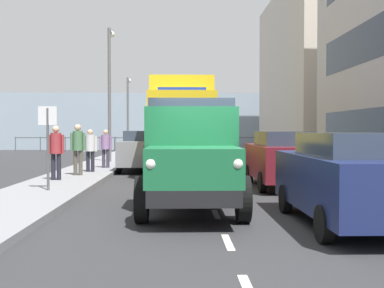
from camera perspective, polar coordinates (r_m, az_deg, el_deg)
ground_plane at (r=20.68m, az=0.65°, el=-3.24°), size 80.00×80.00×0.00m
sidewalk_left at (r=21.32m, az=12.81°, el=-2.94°), size 2.33×39.98×0.15m
sidewalk_right at (r=21.00m, az=-11.70°, el=-3.00°), size 2.33×39.98×0.15m
road_centreline_markings at (r=19.26m, az=0.81°, el=-3.60°), size 0.12×34.88×0.01m
building_far_block at (r=34.03m, az=15.86°, el=7.75°), size 7.26×14.10×10.82m
sea_horizon at (r=43.60m, az=-0.47°, el=2.64°), size 80.00×0.80×5.00m
seawall_railing at (r=40.00m, az=-0.38°, el=0.45°), size 28.08×0.08×1.20m
truck_vintage_green at (r=10.65m, az=-0.12°, el=-1.54°), size 2.17×5.64×2.43m
lorry_cargo_yellow at (r=20.67m, az=-1.21°, el=2.51°), size 2.58×8.20×3.87m
car_navy_kerbside_near at (r=9.52m, az=17.80°, el=-3.70°), size 1.93×4.51×1.72m
car_maroon_kerbside_1 at (r=15.29m, az=10.37°, el=-1.65°), size 1.81×4.14×1.72m
car_grey_oppositeside_0 at (r=21.39m, az=-5.78°, el=-0.68°), size 1.83×4.60×1.72m
pedestrian_with_bag at (r=16.44m, az=-15.49°, el=-0.44°), size 0.53×0.34×1.75m
pedestrian_near_railing at (r=17.97m, az=-13.09°, el=-0.12°), size 0.53×0.34×1.82m
pedestrian_couple_b at (r=19.35m, az=-11.71°, el=-0.33°), size 0.53×0.34×1.64m
pedestrian_by_lamp at (r=21.26m, az=-9.97°, el=-0.16°), size 0.53×0.34×1.63m
lamp_post_promenade at (r=25.67m, az=-9.50°, el=7.01°), size 0.32×1.14×6.79m
lamp_post_far at (r=37.97m, az=-7.42°, el=4.33°), size 0.32×1.14×5.58m
street_sign at (r=13.72m, az=-16.37°, el=1.22°), size 0.50×0.07×2.25m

